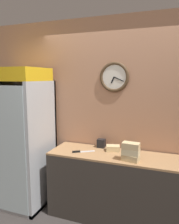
% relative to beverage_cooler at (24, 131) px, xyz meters
% --- Properties ---
extents(wall_back, '(5.20, 0.10, 2.70)m').
position_rel_beverage_cooler_xyz_m(wall_back, '(1.44, 0.36, 0.25)').
color(wall_back, '#AD7A5B').
rests_on(wall_back, ground_plane).
extents(prep_counter, '(1.86, 0.56, 0.90)m').
position_rel_beverage_cooler_xyz_m(prep_counter, '(1.44, 0.04, -0.65)').
color(prep_counter, '#332D28').
rests_on(prep_counter, ground_plane).
extents(beverage_cooler, '(0.74, 0.73, 2.01)m').
position_rel_beverage_cooler_xyz_m(beverage_cooler, '(0.00, 0.00, 0.00)').
color(beverage_cooler, '#B2B7BC').
rests_on(beverage_cooler, ground_plane).
extents(sandwich_stack_bottom, '(0.22, 0.15, 0.07)m').
position_rel_beverage_cooler_xyz_m(sandwich_stack_bottom, '(1.60, -0.12, -0.17)').
color(sandwich_stack_bottom, tan).
rests_on(sandwich_stack_bottom, prep_counter).
extents(sandwich_stack_middle, '(0.21, 0.14, 0.07)m').
position_rel_beverage_cooler_xyz_m(sandwich_stack_middle, '(1.60, -0.12, -0.09)').
color(sandwich_stack_middle, beige).
rests_on(sandwich_stack_middle, sandwich_stack_bottom).
extents(sandwich_stack_top, '(0.21, 0.13, 0.07)m').
position_rel_beverage_cooler_xyz_m(sandwich_stack_top, '(1.60, -0.12, -0.02)').
color(sandwich_stack_top, tan).
rests_on(sandwich_stack_top, sandwich_stack_middle).
extents(sandwich_flat_left, '(0.21, 0.17, 0.08)m').
position_rel_beverage_cooler_xyz_m(sandwich_flat_left, '(1.32, 0.16, -0.17)').
color(sandwich_flat_left, tan).
rests_on(sandwich_flat_left, prep_counter).
extents(chefs_knife, '(0.27, 0.20, 0.02)m').
position_rel_beverage_cooler_xyz_m(chefs_knife, '(0.92, -0.04, -0.20)').
color(chefs_knife, silver).
rests_on(chefs_knife, prep_counter).
extents(condiment_jar, '(0.07, 0.07, 0.12)m').
position_rel_beverage_cooler_xyz_m(condiment_jar, '(1.55, 0.21, -0.15)').
color(condiment_jar, '#336B38').
rests_on(condiment_jar, prep_counter).
extents(napkin_dispenser, '(0.11, 0.09, 0.12)m').
position_rel_beverage_cooler_xyz_m(napkin_dispenser, '(1.12, 0.24, -0.15)').
color(napkin_dispenser, black).
rests_on(napkin_dispenser, prep_counter).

